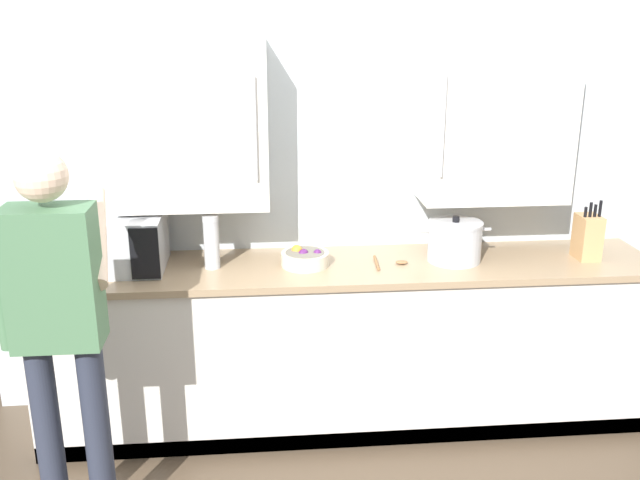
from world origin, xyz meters
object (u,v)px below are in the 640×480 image
Objects in this scene: knife_block at (588,237)px; thermos_flask at (211,242)px; stock_pot at (455,241)px; fruit_bowl at (305,258)px; wooden_spoon at (390,262)px; microwave_oven at (109,243)px; person_figure at (59,317)px.

knife_block reaches higher than thermos_flask.
knife_block reaches higher than stock_pot.
fruit_bowl reaches higher than wooden_spoon.
wooden_spoon is at bearing -2.20° from microwave_oven.
person_figure is (-1.82, -0.78, -0.01)m from stock_pot.
fruit_bowl is at bearing 179.18° from knife_block.
stock_pot is 0.36m from wooden_spoon.
thermos_flask is at bearing 54.27° from person_figure.
fruit_bowl is 0.79m from stock_pot.
stock_pot is at bearing -0.85° from microwave_oven.
stock_pot is 1.18× the size of knife_block.
person_figure reaches higher than knife_block.
microwave_oven is 2.31× the size of knife_block.
wooden_spoon is (-0.35, -0.03, -0.10)m from stock_pot.
person_figure is at bearing -143.29° from fruit_bowl.
fruit_bowl is 1.50m from knife_block.
knife_block is 1.97m from thermos_flask.
knife_block is 1.60× the size of wooden_spoon.
fruit_bowl is at bearing -179.57° from stock_pot.
microwave_oven is 0.44× the size of person_figure.
person_figure reaches higher than thermos_flask.
stock_pot is at bearing -0.02° from thermos_flask.
wooden_spoon is 1.65m from person_figure.
microwave_oven is at bearing 179.15° from stock_pot.
wooden_spoon is (-1.05, -0.00, -0.11)m from knife_block.
stock_pot is at bearing 23.10° from person_figure.
fruit_bowl is at bearing -0.77° from thermos_flask.
microwave_oven is 2.48m from knife_block.
microwave_oven reaches higher than fruit_bowl.
fruit_bowl is 1.29m from person_figure.
fruit_bowl is 1.22× the size of wooden_spoon.
microwave_oven is 2.68× the size of thermos_flask.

